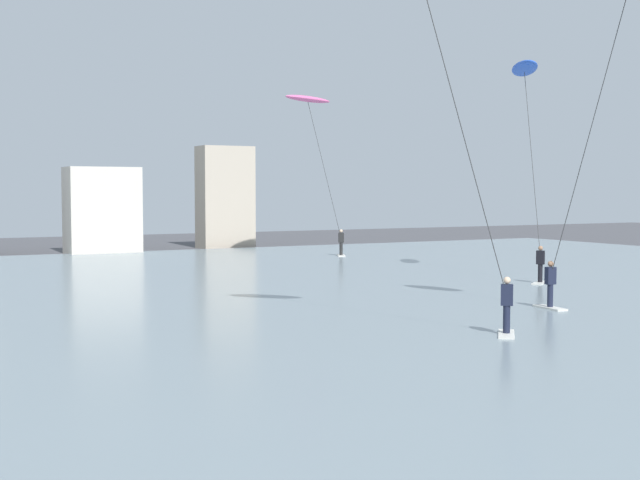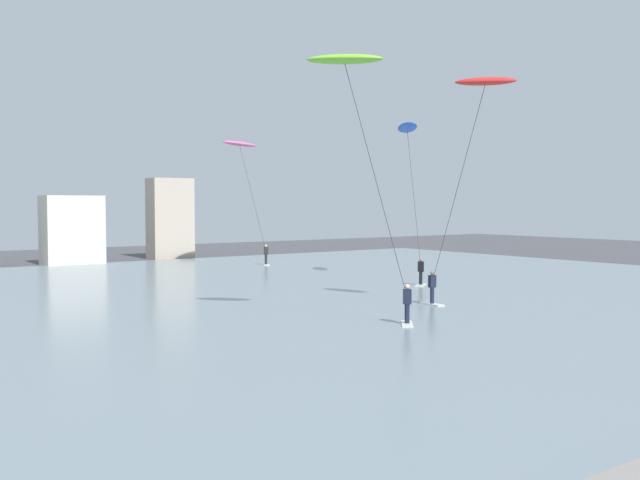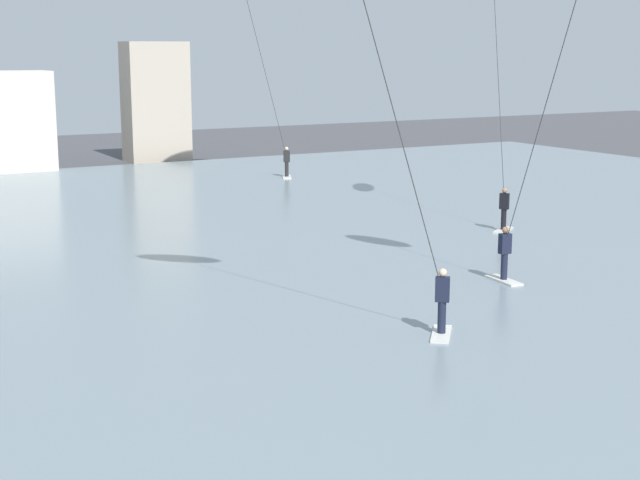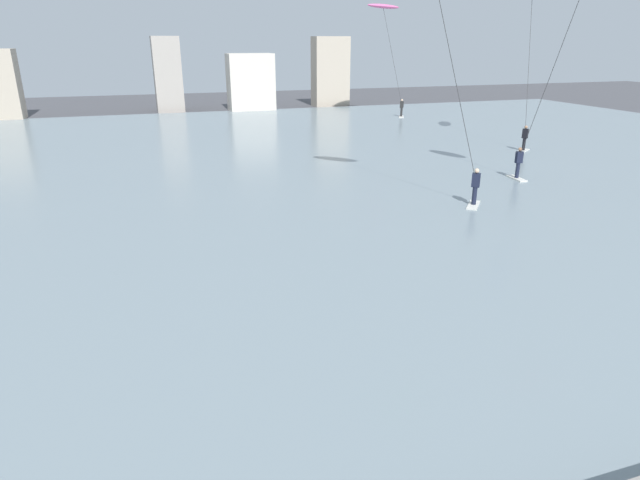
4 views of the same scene
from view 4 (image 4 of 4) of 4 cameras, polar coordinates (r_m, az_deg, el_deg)
The scene contains 4 objects.
water_bay at distance 31.96m, azimuth -7.86°, elevation 7.88°, with size 84.00×52.00×0.10m, color gray.
far_shore_buildings at distance 58.38m, azimuth -14.07°, elevation 16.30°, with size 37.28×5.78×7.34m.
kitesurfer_blue at distance 40.01m, azimuth 21.55°, elevation 22.04°, with size 3.16×4.83×10.15m.
kitesurfer_pink at distance 52.25m, azimuth 6.92°, elevation 22.56°, with size 4.19×2.38×9.94m.
Camera 4 is at (-5.61, 0.54, 6.84)m, focal length 30.17 mm.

